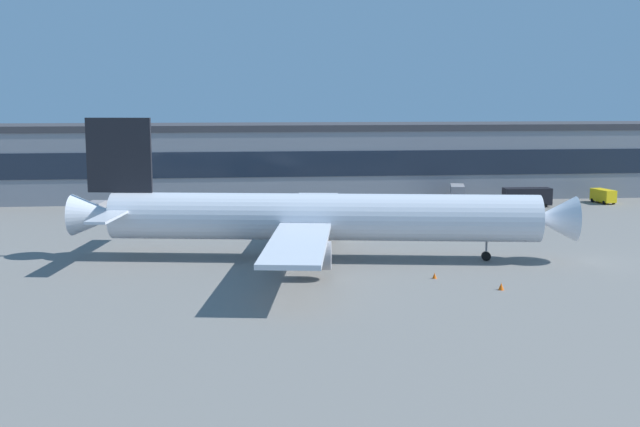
# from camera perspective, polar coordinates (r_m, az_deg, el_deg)

# --- Properties ---
(ground_plane) EXTENTS (600.00, 600.00, 0.00)m
(ground_plane) POSITION_cam_1_polar(r_m,az_deg,el_deg) (96.72, -1.37, -3.28)
(ground_plane) COLOR slate
(terminal_building) EXTENTS (181.97, 16.47, 14.25)m
(terminal_building) POSITION_cam_1_polar(r_m,az_deg,el_deg) (153.53, -3.22, 3.81)
(terminal_building) COLOR gray
(terminal_building) RESTS_ON ground_plane
(airliner) EXTENTS (61.04, 52.43, 17.07)m
(airliner) POSITION_cam_1_polar(r_m,az_deg,el_deg) (95.79, -0.29, -0.25)
(airliner) COLOR silver
(airliner) RESTS_ON ground_plane
(pushback_tractor) EXTENTS (3.33, 5.15, 1.75)m
(pushback_tractor) POSITION_cam_1_polar(r_m,az_deg,el_deg) (140.27, -15.81, 0.54)
(pushback_tractor) COLOR gray
(pushback_tractor) RESTS_ON ground_plane
(crew_van) EXTENTS (3.00, 5.49, 2.55)m
(crew_van) POSITION_cam_1_polar(r_m,az_deg,el_deg) (154.96, 19.67, 1.25)
(crew_van) COLOR yellow
(crew_van) RESTS_ON ground_plane
(fuel_truck) EXTENTS (8.44, 2.91, 3.35)m
(fuel_truck) POSITION_cam_1_polar(r_m,az_deg,el_deg) (145.89, 14.60, 1.21)
(fuel_truck) COLOR black
(fuel_truck) RESTS_ON ground_plane
(follow_me_car) EXTENTS (3.78, 4.77, 1.85)m
(follow_me_car) POSITION_cam_1_polar(r_m,az_deg,el_deg) (133.49, -9.80, 0.36)
(follow_me_car) COLOR gray
(follow_me_car) RESTS_ON ground_plane
(baggage_tug) EXTENTS (3.50, 4.12, 1.85)m
(baggage_tug) POSITION_cam_1_polar(r_m,az_deg,el_deg) (137.10, 8.30, 0.61)
(baggage_tug) COLOR red
(baggage_tug) RESTS_ON ground_plane
(stair_truck) EXTENTS (3.78, 6.40, 3.55)m
(stair_truck) POSITION_cam_1_polar(r_m,az_deg,el_deg) (145.99, 9.84, 1.41)
(stair_truck) COLOR gray
(stair_truck) RESTS_ON ground_plane
(traffic_cone_0) EXTENTS (0.59, 0.59, 0.74)m
(traffic_cone_0) POSITION_cam_1_polar(r_m,az_deg,el_deg) (83.58, 12.89, -5.13)
(traffic_cone_0) COLOR #F2590C
(traffic_cone_0) RESTS_ON ground_plane
(traffic_cone_1) EXTENTS (0.50, 0.50, 0.62)m
(traffic_cone_1) POSITION_cam_1_polar(r_m,az_deg,el_deg) (87.40, 8.24, -4.44)
(traffic_cone_1) COLOR #F2590C
(traffic_cone_1) RESTS_ON ground_plane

